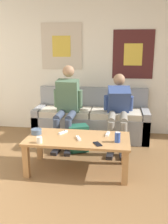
% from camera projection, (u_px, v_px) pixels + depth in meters
% --- Properties ---
extents(wall_back, '(10.00, 0.07, 2.55)m').
position_uv_depth(wall_back, '(102.00, 62.00, 4.41)').
color(wall_back, silver).
rests_on(wall_back, ground_plane).
extents(couch, '(1.93, 0.69, 0.84)m').
position_uv_depth(couch, '(91.00, 120.00, 4.35)').
color(couch, gray).
rests_on(couch, ground_plane).
extents(coffee_table, '(1.28, 0.63, 0.44)m').
position_uv_depth(coffee_table, '(78.00, 143.00, 3.11)').
color(coffee_table, '#B27F4C').
rests_on(coffee_table, ground_plane).
extents(person_seated_adult, '(0.47, 0.79, 1.25)m').
position_uv_depth(person_seated_adult, '(67.00, 103.00, 3.94)').
color(person_seated_adult, '#384256').
rests_on(person_seated_adult, ground_plane).
extents(person_seated_teen, '(0.47, 0.97, 1.11)m').
position_uv_depth(person_seated_teen, '(118.00, 108.00, 3.87)').
color(person_seated_teen, gray).
rests_on(person_seated_teen, ground_plane).
extents(backpack, '(0.35, 0.31, 0.40)m').
position_uv_depth(backpack, '(78.00, 139.00, 3.74)').
color(backpack, '#1E5642').
rests_on(backpack, ground_plane).
extents(ceramic_bowl, '(0.14, 0.14, 0.07)m').
position_uv_depth(ceramic_bowl, '(36.00, 131.00, 3.21)').
color(ceramic_bowl, '#475B75').
rests_on(ceramic_bowl, coffee_table).
extents(pillar_candle, '(0.07, 0.07, 0.09)m').
position_uv_depth(pillar_candle, '(39.00, 140.00, 2.91)').
color(pillar_candle, silver).
rests_on(pillar_candle, coffee_table).
extents(drink_can_blue, '(0.07, 0.07, 0.12)m').
position_uv_depth(drink_can_blue, '(118.00, 137.00, 2.93)').
color(drink_can_blue, '#28479E').
rests_on(drink_can_blue, coffee_table).
extents(game_controller_near_left, '(0.09, 0.15, 0.03)m').
position_uv_depth(game_controller_near_left, '(78.00, 138.00, 3.04)').
color(game_controller_near_left, white).
rests_on(game_controller_near_left, coffee_table).
extents(game_controller_near_right, '(0.05, 0.15, 0.03)m').
position_uv_depth(game_controller_near_right, '(108.00, 134.00, 3.18)').
color(game_controller_near_right, white).
rests_on(game_controller_near_right, coffee_table).
extents(game_controller_far_center, '(0.10, 0.14, 0.03)m').
position_uv_depth(game_controller_far_center, '(63.00, 132.00, 3.24)').
color(game_controller_far_center, white).
rests_on(game_controller_far_center, coffee_table).
extents(cell_phone, '(0.12, 0.15, 0.01)m').
position_uv_depth(cell_phone, '(98.00, 144.00, 2.87)').
color(cell_phone, black).
rests_on(cell_phone, coffee_table).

